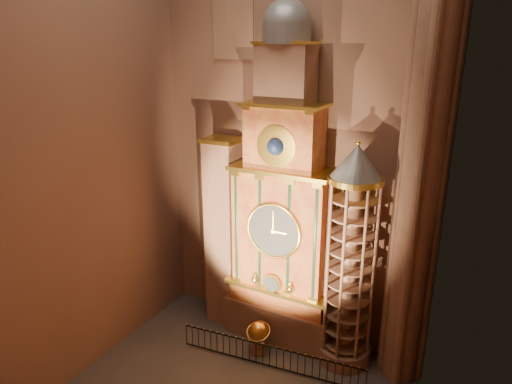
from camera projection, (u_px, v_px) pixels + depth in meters
The scene contains 10 objects.
wall_back at pixel (294, 124), 21.48m from camera, with size 22.00×22.00×0.00m, color #845D47.
wall_left at pixel (88, 132), 19.61m from camera, with size 22.00×22.00×0.00m, color #845D47.
wall_right at pixel (431, 174), 13.31m from camera, with size 22.00×22.00×0.00m, color #845D47.
astronomical_clock at pixel (283, 217), 21.96m from camera, with size 5.60×2.41×16.70m.
portrait_tower at pixel (224, 233), 23.98m from camera, with size 1.80×1.60×10.20m.
stair_turret at pixel (350, 261), 20.61m from camera, with size 2.50×2.50×10.80m.
gothic_pier at pixel (426, 140), 17.90m from camera, with size 2.04×2.04×22.00m.
stained_glass_window at pixel (233, 1), 21.14m from camera, with size 2.20×0.14×5.20m.
celestial_globe at pixel (258, 335), 22.33m from camera, with size 1.19×1.12×1.73m.
iron_railing at pixel (270, 356), 21.42m from camera, with size 8.91×1.05×1.15m.
Camera 1 is at (8.57, -13.70, 14.65)m, focal length 32.00 mm.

